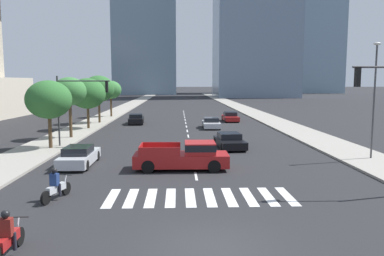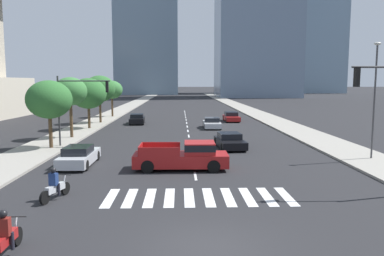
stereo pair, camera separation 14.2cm
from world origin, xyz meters
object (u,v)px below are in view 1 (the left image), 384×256
object	(u,v)px
traffic_signal_far	(78,98)
street_tree_fourth	(99,89)
sedan_black_2	(136,119)
street_lamp_east	(375,92)
street_tree_third	(87,94)
pickup_truck	(186,156)
sedan_silver_0	(79,156)
street_tree_second	(69,92)
street_tree_fifth	(111,90)
sedan_black_4	(230,141)
sedan_silver_1	(211,123)
motorcycle_lead	(56,187)
street_tree_nearest	(49,100)
sedan_red_3	(230,117)
motorcycle_trailing	(8,238)

from	to	relation	value
traffic_signal_far	street_tree_fourth	size ratio (longest dim) A/B	0.94
sedan_black_2	street_tree_fourth	size ratio (longest dim) A/B	0.73
street_lamp_east	street_tree_third	xyz separation A→B (m)	(-23.01, 17.68, -0.61)
sedan_black_2	street_tree_third	xyz separation A→B (m)	(-4.70, -5.47, 3.40)
pickup_truck	sedan_black_2	world-z (taller)	pickup_truck
sedan_silver_0	street_lamp_east	bearing A→B (deg)	-86.88
street_tree_second	street_tree_fourth	size ratio (longest dim) A/B	0.94
pickup_truck	traffic_signal_far	bearing A→B (deg)	136.73
traffic_signal_far	pickup_truck	bearing A→B (deg)	-44.01
street_tree_fifth	sedan_black_4	bearing A→B (deg)	-62.76
sedan_silver_1	sedan_black_4	world-z (taller)	sedan_black_4
sedan_black_2	street_tree_third	size ratio (longest dim) A/B	0.78
motorcycle_lead	street_tree_fifth	distance (m)	40.95
street_tree_fourth	traffic_signal_far	bearing A→B (deg)	-83.72
sedan_black_4	street_tree_nearest	distance (m)	14.47
street_tree_fourth	street_lamp_east	bearing A→B (deg)	-45.92
sedan_red_3	street_tree_fifth	size ratio (longest dim) A/B	0.86
pickup_truck	street_tree_fourth	bearing A→B (deg)	112.56
pickup_truck	sedan_black_2	distance (m)	26.08
traffic_signal_far	street_lamp_east	size ratio (longest dim) A/B	0.73
pickup_truck	street_tree_second	distance (m)	17.02
street_tree_nearest	street_tree_fourth	distance (m)	18.86
motorcycle_lead	street_lamp_east	bearing A→B (deg)	-49.19
sedan_black_2	sedan_black_4	size ratio (longest dim) A/B	0.95
pickup_truck	sedan_silver_1	bearing A→B (deg)	81.64
sedan_red_3	street_tree_fourth	world-z (taller)	street_tree_fourth
motorcycle_trailing	sedan_silver_0	size ratio (longest dim) A/B	0.47
sedan_red_3	motorcycle_trailing	bearing A→B (deg)	-17.53
pickup_truck	street_tree_second	world-z (taller)	street_tree_second
motorcycle_trailing	street_tree_second	bearing A→B (deg)	10.93
sedan_silver_0	sedan_red_3	world-z (taller)	sedan_silver_0
motorcycle_trailing	traffic_signal_far	xyz separation A→B (m)	(-2.84, 19.65, 3.40)
sedan_red_3	sedan_black_4	size ratio (longest dim) A/B	1.01
sedan_black_2	sedan_black_4	distance (m)	20.35
sedan_black_2	street_tree_second	distance (m)	13.85
street_lamp_east	street_tree_second	bearing A→B (deg)	155.11
sedan_red_3	street_tree_second	distance (m)	23.21
sedan_red_3	sedan_black_4	bearing A→B (deg)	-8.44
motorcycle_lead	sedan_black_2	size ratio (longest dim) A/B	0.48
sedan_black_2	motorcycle_trailing	bearing A→B (deg)	177.12
motorcycle_trailing	street_tree_second	distance (m)	25.21
motorcycle_lead	street_tree_second	xyz separation A→B (m)	(-4.47, 18.79, 3.79)
motorcycle_lead	street_lamp_east	world-z (taller)	street_lamp_east
sedan_silver_1	street_tree_fourth	bearing A→B (deg)	-110.35
sedan_red_3	street_tree_second	bearing A→B (deg)	-48.44
motorcycle_trailing	sedan_silver_1	bearing A→B (deg)	-15.72
sedan_black_2	sedan_black_4	xyz separation A→B (m)	(9.38, -18.06, -0.03)
pickup_truck	sedan_silver_1	distance (m)	21.02
street_tree_nearest	street_lamp_east	bearing A→B (deg)	-12.03
motorcycle_lead	street_tree_nearest	bearing A→B (deg)	36.13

